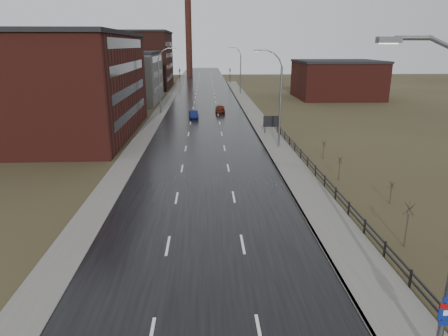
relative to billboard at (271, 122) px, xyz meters
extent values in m
cube|color=black|center=(-9.10, 16.38, -1.70)|extent=(14.00, 300.00, 0.06)
cube|color=#595651|center=(-0.50, -8.62, -1.64)|extent=(3.20, 180.00, 0.18)
cube|color=slate|center=(-2.02, -8.62, -1.64)|extent=(0.16, 180.00, 0.18)
cube|color=#595651|center=(-17.30, 16.38, -1.67)|extent=(2.40, 260.00, 0.12)
cube|color=#471914|center=(-30.10, 1.38, 4.77)|extent=(22.00, 28.00, 13.00)
cube|color=black|center=(-30.10, 1.38, 11.52)|extent=(22.44, 28.56, 0.50)
cube|color=black|center=(-19.12, 1.38, 1.27)|extent=(0.06, 22.40, 1.20)
cube|color=black|center=(-19.12, 1.38, 4.27)|extent=(0.06, 22.40, 1.20)
cube|color=black|center=(-19.12, 1.38, 7.27)|extent=(0.06, 22.40, 1.20)
cube|color=black|center=(-19.12, 1.38, 10.27)|extent=(0.06, 22.40, 1.20)
cube|color=slate|center=(-27.10, 34.38, 3.27)|extent=(16.00, 20.00, 10.00)
cube|color=black|center=(-27.10, 34.38, 8.52)|extent=(16.32, 20.40, 0.50)
cube|color=black|center=(-19.12, 34.38, 1.27)|extent=(0.06, 16.00, 1.20)
cube|color=black|center=(-19.12, 34.38, 4.27)|extent=(0.06, 16.00, 1.20)
cube|color=black|center=(-19.12, 34.38, 7.27)|extent=(0.06, 16.00, 1.20)
cube|color=#331611|center=(-32.10, 64.38, 5.77)|extent=(26.00, 24.00, 15.00)
cube|color=black|center=(-32.10, 64.38, 13.52)|extent=(26.52, 24.48, 0.50)
cube|color=black|center=(-19.12, 64.38, 1.27)|extent=(0.06, 19.20, 1.20)
cube|color=black|center=(-19.12, 64.38, 4.27)|extent=(0.06, 19.20, 1.20)
cube|color=black|center=(-19.12, 64.38, 7.27)|extent=(0.06, 19.20, 1.20)
cube|color=black|center=(-19.12, 64.38, 10.27)|extent=(0.06, 19.20, 1.20)
cube|color=#471914|center=(21.20, 38.38, 2.27)|extent=(18.00, 16.00, 8.00)
cube|color=black|center=(21.20, 38.38, 6.52)|extent=(18.36, 16.32, 0.50)
cylinder|color=#331611|center=(-15.10, 106.38, 13.27)|extent=(2.40, 2.40, 30.00)
cylinder|color=slate|center=(-1.85, -41.62, 10.09)|extent=(1.12, 0.14, 0.57)
cylinder|color=slate|center=(-2.81, -41.62, 10.28)|extent=(1.15, 0.14, 0.14)
cube|color=slate|center=(-3.56, -41.62, 10.23)|extent=(0.70, 0.28, 0.18)
cube|color=silver|center=(-3.56, -41.62, 10.13)|extent=(0.50, 0.20, 0.04)
cube|color=navy|center=(-0.30, -41.74, 0.82)|extent=(0.60, 0.04, 0.65)
cube|color=maroon|center=(-0.30, -41.75, 1.05)|extent=(0.60, 0.04, 0.20)
cube|color=navy|center=(-0.30, -41.74, 0.32)|extent=(0.45, 0.04, 0.22)
cube|color=silver|center=(-0.30, -41.76, 0.77)|extent=(0.26, 0.02, 0.22)
cylinder|color=slate|center=(-0.30, -7.62, 3.02)|extent=(0.24, 0.24, 9.50)
cylinder|color=slate|center=(-0.47, -7.62, 8.17)|extent=(0.51, 0.14, 0.98)
cylinder|color=slate|center=(-0.94, -7.62, 8.88)|extent=(0.81, 0.14, 0.81)
cylinder|color=slate|center=(-1.66, -7.62, 9.36)|extent=(0.98, 0.14, 0.51)
cylinder|color=slate|center=(-2.50, -7.62, 9.53)|extent=(1.01, 0.14, 0.14)
cube|color=slate|center=(-3.19, -7.62, 9.48)|extent=(0.70, 0.28, 0.18)
cube|color=silver|center=(-3.19, -7.62, 9.38)|extent=(0.50, 0.20, 0.04)
cylinder|color=slate|center=(-17.10, 18.38, 3.02)|extent=(0.24, 0.24, 9.50)
cylinder|color=slate|center=(-16.93, 18.38, 8.17)|extent=(0.51, 0.14, 0.98)
cylinder|color=slate|center=(-16.46, 18.38, 8.88)|extent=(0.81, 0.14, 0.81)
cylinder|color=slate|center=(-15.74, 18.38, 9.36)|extent=(0.98, 0.14, 0.51)
cylinder|color=slate|center=(-14.90, 18.38, 9.53)|extent=(1.01, 0.14, 0.14)
cube|color=slate|center=(-14.21, 18.38, 9.48)|extent=(0.70, 0.28, 0.18)
cube|color=silver|center=(-14.21, 18.38, 9.38)|extent=(0.50, 0.20, 0.04)
cylinder|color=slate|center=(-0.30, 46.38, 3.02)|extent=(0.24, 0.24, 9.50)
cylinder|color=slate|center=(-0.47, 46.38, 8.17)|extent=(0.51, 0.14, 0.98)
cylinder|color=slate|center=(-0.94, 46.38, 8.88)|extent=(0.81, 0.14, 0.81)
cylinder|color=slate|center=(-1.66, 46.38, 9.36)|extent=(0.98, 0.14, 0.51)
cylinder|color=slate|center=(-2.50, 46.38, 9.53)|extent=(1.01, 0.14, 0.14)
cube|color=slate|center=(-3.19, 46.38, 9.48)|extent=(0.70, 0.28, 0.18)
cube|color=silver|center=(-3.19, 46.38, 9.38)|extent=(0.50, 0.20, 0.04)
cube|color=black|center=(1.20, -39.62, -1.18)|extent=(0.10, 0.10, 1.10)
cube|color=black|center=(1.20, -36.62, -1.18)|extent=(0.10, 0.10, 1.10)
cube|color=black|center=(1.20, -33.62, -1.18)|extent=(0.10, 0.10, 1.10)
cube|color=black|center=(1.20, -30.62, -1.18)|extent=(0.10, 0.10, 1.10)
cube|color=black|center=(1.20, -27.62, -1.18)|extent=(0.10, 0.10, 1.10)
cube|color=black|center=(1.20, -24.62, -1.18)|extent=(0.10, 0.10, 1.10)
cube|color=black|center=(1.20, -21.62, -1.18)|extent=(0.10, 0.10, 1.10)
cube|color=black|center=(1.20, -18.62, -1.18)|extent=(0.10, 0.10, 1.10)
cube|color=black|center=(1.20, -15.62, -1.18)|extent=(0.10, 0.10, 1.10)
cube|color=black|center=(1.20, -12.62, -1.18)|extent=(0.10, 0.10, 1.10)
cube|color=black|center=(1.20, -9.62, -1.18)|extent=(0.10, 0.10, 1.10)
cube|color=black|center=(1.20, -6.62, -1.18)|extent=(0.10, 0.10, 1.10)
cube|color=black|center=(1.20, -3.62, -1.18)|extent=(0.10, 0.10, 1.10)
cube|color=black|center=(1.20, -0.62, -1.18)|extent=(0.10, 0.10, 1.10)
cube|color=black|center=(1.20, -25.12, -0.78)|extent=(0.08, 53.00, 0.10)
cube|color=black|center=(1.20, -25.12, -1.18)|extent=(0.08, 53.00, 0.10)
cylinder|color=#382D23|center=(3.07, -32.25, -0.66)|extent=(0.08, 0.08, 2.15)
cylinder|color=#382D23|center=(3.12, -32.25, 0.73)|extent=(0.04, 0.72, 0.84)
cylinder|color=#382D23|center=(3.09, -32.21, 0.73)|extent=(0.68, 0.27, 0.85)
cylinder|color=#382D23|center=(3.03, -32.22, 0.73)|extent=(0.40, 0.61, 0.86)
cylinder|color=#382D23|center=(3.03, -32.28, 0.73)|extent=(0.40, 0.61, 0.86)
cylinder|color=#382D23|center=(3.09, -32.30, 0.73)|extent=(0.68, 0.27, 0.85)
cylinder|color=#382D23|center=(5.26, -25.41, -1.08)|extent=(0.08, 0.08, 1.32)
cylinder|color=#382D23|center=(5.31, -25.41, -0.22)|extent=(0.04, 0.45, 0.53)
cylinder|color=#382D23|center=(5.28, -25.36, -0.22)|extent=(0.43, 0.18, 0.53)
cylinder|color=#382D23|center=(5.22, -25.38, -0.22)|extent=(0.26, 0.38, 0.54)
cylinder|color=#382D23|center=(5.22, -25.44, -0.22)|extent=(0.26, 0.38, 0.54)
cylinder|color=#382D23|center=(5.28, -25.46, -0.22)|extent=(0.43, 0.18, 0.53)
cylinder|color=#382D23|center=(3.04, -19.78, -0.90)|extent=(0.08, 0.08, 1.67)
cylinder|color=#382D23|center=(3.09, -19.78, 0.19)|extent=(0.04, 0.57, 0.66)
cylinder|color=#382D23|center=(3.05, -19.73, 0.19)|extent=(0.54, 0.21, 0.67)
cylinder|color=#382D23|center=(3.00, -19.75, 0.19)|extent=(0.32, 0.48, 0.68)
cylinder|color=#382D23|center=(3.00, -19.81, 0.19)|extent=(0.32, 0.48, 0.68)
cylinder|color=#382D23|center=(3.05, -19.83, 0.19)|extent=(0.54, 0.21, 0.67)
cylinder|color=#382D23|center=(3.69, -12.55, -1.02)|extent=(0.08, 0.08, 1.44)
cylinder|color=#382D23|center=(3.74, -12.55, -0.08)|extent=(0.04, 0.49, 0.57)
cylinder|color=#382D23|center=(3.70, -12.50, -0.08)|extent=(0.47, 0.19, 0.58)
cylinder|color=#382D23|center=(3.65, -12.52, -0.08)|extent=(0.28, 0.42, 0.59)
cylinder|color=#382D23|center=(3.65, -12.57, -0.08)|extent=(0.28, 0.42, 0.59)
cylinder|color=#382D23|center=(3.70, -12.59, -0.08)|extent=(0.47, 0.19, 0.58)
cube|color=black|center=(-0.86, 0.06, -0.83)|extent=(0.10, 0.10, 1.80)
cube|color=black|center=(0.86, 0.06, -0.83)|extent=(0.10, 0.10, 1.80)
cube|color=silver|center=(0.00, 0.01, 0.08)|extent=(2.14, 0.08, 1.43)
cube|color=black|center=(0.00, -0.04, 0.08)|extent=(2.24, 0.04, 1.53)
cylinder|color=black|center=(-17.10, 76.38, 0.87)|extent=(0.16, 0.16, 5.20)
imported|color=black|center=(-17.10, 76.38, 3.02)|extent=(0.58, 2.73, 1.10)
sphere|color=#FF190C|center=(-17.10, 76.23, 3.32)|extent=(0.18, 0.18, 0.18)
cylinder|color=black|center=(-1.10, 76.38, 0.87)|extent=(0.16, 0.16, 5.20)
imported|color=black|center=(-1.10, 76.38, 3.02)|extent=(0.58, 2.73, 1.10)
sphere|color=#FF190C|center=(-1.10, 76.23, 3.32)|extent=(0.18, 0.18, 0.18)
imported|color=#0D1442|center=(-11.02, 12.66, -1.09)|extent=(1.81, 4.04, 1.29)
imported|color=#57190E|center=(-6.35, 18.55, -1.02)|extent=(1.70, 4.22, 1.44)
camera|label=1|loc=(-8.96, -53.66, 10.09)|focal=32.00mm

